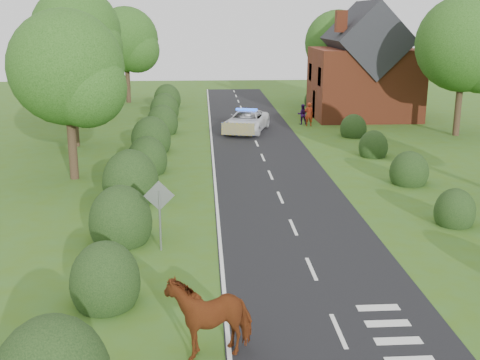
{
  "coord_description": "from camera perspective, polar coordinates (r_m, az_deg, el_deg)",
  "views": [
    {
      "loc": [
        -3.45,
        -17.93,
        7.97
      ],
      "look_at": [
        -1.93,
        6.44,
        1.3
      ],
      "focal_mm": 45.0,
      "sensor_mm": 36.0,
      "label": 1
    }
  ],
  "objects": [
    {
      "name": "road_sign",
      "position": [
        20.96,
        -7.65,
        -2.4
      ],
      "size": [
        1.06,
        0.08,
        2.53
      ],
      "color": "gray",
      "rests_on": "ground"
    },
    {
      "name": "tree_right_b",
      "position": [
        43.59,
        20.9,
        11.63
      ],
      "size": [
        6.56,
        6.4,
        9.4
      ],
      "color": "#332316",
      "rests_on": "ground"
    },
    {
      "name": "pedestrian_red",
      "position": [
        45.42,
        6.54,
        6.21
      ],
      "size": [
        0.65,
        0.43,
        1.78
      ],
      "primitive_type": "imported",
      "rotation": [
        0.0,
        0.0,
        3.14
      ],
      "color": "#B03016",
      "rests_on": "ground"
    },
    {
      "name": "road",
      "position": [
        34.05,
        2.35,
        1.75
      ],
      "size": [
        6.0,
        70.0,
        0.02
      ],
      "primitive_type": "cube",
      "color": "black",
      "rests_on": "ground"
    },
    {
      "name": "ground",
      "position": [
        19.92,
        6.78,
        -8.42
      ],
      "size": [
        120.0,
        120.0,
        0.0
      ],
      "primitive_type": "plane",
      "color": "#3F6315"
    },
    {
      "name": "tree_left_a",
      "position": [
        30.56,
        -15.69,
        9.78
      ],
      "size": [
        5.74,
        5.6,
        8.38
      ],
      "color": "#332316",
      "rests_on": "ground"
    },
    {
      "name": "pedestrian_purple",
      "position": [
        46.16,
        5.93,
        6.22
      ],
      "size": [
        0.77,
        0.61,
        1.54
      ],
      "primitive_type": "imported",
      "rotation": [
        0.0,
        0.0,
        3.1
      ],
      "color": "#320F4D",
      "rests_on": "ground"
    },
    {
      "name": "cow",
      "position": [
        15.07,
        -2.88,
        -13.02
      ],
      "size": [
        2.61,
        1.9,
        1.66
      ],
      "primitive_type": "imported",
      "rotation": [
        0.0,
        0.0,
        -1.26
      ],
      "color": "#571C10",
      "rests_on": "ground"
    },
    {
      "name": "tree_right_c",
      "position": [
        57.27,
        9.49,
        12.44
      ],
      "size": [
        6.15,
        6.0,
        8.58
      ],
      "color": "#332316",
      "rests_on": "ground"
    },
    {
      "name": "police_van",
      "position": [
        42.89,
        0.62,
        5.6
      ],
      "size": [
        3.94,
        5.95,
        1.66
      ],
      "rotation": [
        0.0,
        0.0,
        -0.28
      ],
      "color": "white",
      "rests_on": "ground"
    },
    {
      "name": "hedgerow_left",
      "position": [
        30.64,
        -9.21,
        1.45
      ],
      "size": [
        2.75,
        50.41,
        3.0
      ],
      "color": "black",
      "rests_on": "ground"
    },
    {
      "name": "tree_left_b",
      "position": [
        38.69,
        -15.45,
        10.4
      ],
      "size": [
        5.74,
        5.6,
        8.07
      ],
      "color": "#332316",
      "rests_on": "ground"
    },
    {
      "name": "hedgerow_right",
      "position": [
        31.7,
        15.02,
        1.22
      ],
      "size": [
        2.1,
        45.78,
        2.1
      ],
      "color": "black",
      "rests_on": "ground"
    },
    {
      "name": "road_markings",
      "position": [
        31.91,
        -0.13,
        0.86
      ],
      "size": [
        4.96,
        70.0,
        0.01
      ],
      "color": "white",
      "rests_on": "road"
    },
    {
      "name": "house",
      "position": [
        49.82,
        11.69,
        10.15
      ],
      "size": [
        8.0,
        7.4,
        9.17
      ],
      "color": "brown",
      "rests_on": "ground"
    },
    {
      "name": "tree_left_c",
      "position": [
        48.66,
        -14.92,
        13.09
      ],
      "size": [
        6.97,
        6.8,
        10.22
      ],
      "color": "#332316",
      "rests_on": "ground"
    },
    {
      "name": "tree_left_d",
      "position": [
        58.22,
        -10.52,
        12.73
      ],
      "size": [
        6.15,
        6.0,
        8.89
      ],
      "color": "#332316",
      "rests_on": "ground"
    }
  ]
}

